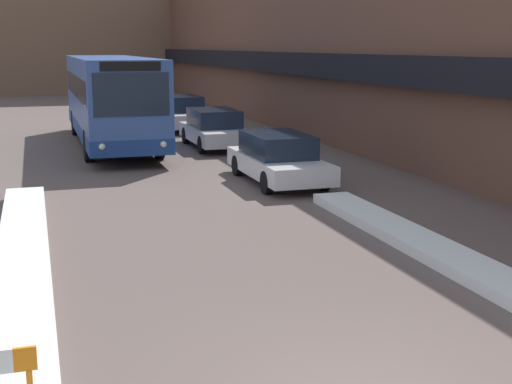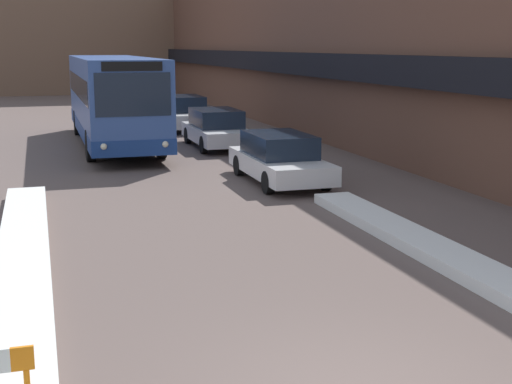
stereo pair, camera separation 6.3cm
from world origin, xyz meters
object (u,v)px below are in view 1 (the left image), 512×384
Objects in this scene: city_bus at (111,98)px; parked_car_back at (182,113)px; parked_car_front at (278,158)px; parked_car_middle at (215,128)px.

city_bus is 5.89m from parked_car_back.
city_bus is 9.82m from parked_car_front.
parked_car_middle is 6.19m from parked_car_back.
parked_car_back reaches higher than parked_car_front.
city_bus is 2.70× the size of parked_car_middle.
parked_car_middle is at bearing 90.00° from parked_car_front.
city_bus is at bearing 111.93° from parked_car_front.
parked_car_front is at bearing -90.00° from parked_car_back.
parked_car_front is 7.37m from parked_car_middle.
city_bus is at bearing -128.99° from parked_car_back.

